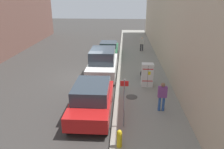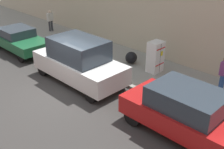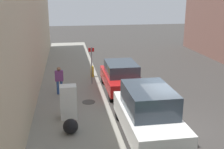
{
  "view_description": "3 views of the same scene",
  "coord_description": "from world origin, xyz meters",
  "px_view_note": "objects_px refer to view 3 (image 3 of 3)",
  "views": [
    {
      "loc": [
        -2.94,
        15.41,
        6.07
      ],
      "look_at": [
        -2.12,
        1.66,
        0.9
      ],
      "focal_mm": 35.0,
      "sensor_mm": 36.0,
      "label": 1
    },
    {
      "loc": [
        6.15,
        9.25,
        6.18
      ],
      "look_at": [
        -1.97,
        1.16,
        0.64
      ],
      "focal_mm": 45.0,
      "sensor_mm": 36.0,
      "label": 2
    },
    {
      "loc": [
        -4.45,
        -10.47,
        5.79
      ],
      "look_at": [
        -2.09,
        3.93,
        1.47
      ],
      "focal_mm": 45.0,
      "sensor_mm": 36.0,
      "label": 3
    }
  ],
  "objects_px": {
    "parked_van_white": "(148,113)",
    "parked_suv_red": "(121,76)",
    "street_sign_post": "(92,63)",
    "discarded_refrigerator": "(69,102)",
    "fire_hydrant": "(92,71)",
    "pedestrian_walking_far": "(59,79)",
    "trash_bag": "(71,126)"
  },
  "relations": [
    {
      "from": "pedestrian_walking_far",
      "to": "trash_bag",
      "type": "bearing_deg",
      "value": 64.14
    },
    {
      "from": "street_sign_post",
      "to": "trash_bag",
      "type": "height_order",
      "value": "street_sign_post"
    },
    {
      "from": "discarded_refrigerator",
      "to": "pedestrian_walking_far",
      "type": "xyz_separation_m",
      "value": [
        -0.47,
        3.28,
        0.13
      ]
    },
    {
      "from": "discarded_refrigerator",
      "to": "fire_hydrant",
      "type": "relative_size",
      "value": 1.98
    },
    {
      "from": "street_sign_post",
      "to": "parked_van_white",
      "type": "bearing_deg",
      "value": -76.5
    },
    {
      "from": "parked_van_white",
      "to": "parked_suv_red",
      "type": "distance_m",
      "value": 5.72
    },
    {
      "from": "fire_hydrant",
      "to": "pedestrian_walking_far",
      "type": "xyz_separation_m",
      "value": [
        -2.15,
        -3.08,
        0.51
      ]
    },
    {
      "from": "street_sign_post",
      "to": "fire_hydrant",
      "type": "height_order",
      "value": "street_sign_post"
    },
    {
      "from": "street_sign_post",
      "to": "trash_bag",
      "type": "relative_size",
      "value": 3.77
    },
    {
      "from": "pedestrian_walking_far",
      "to": "parked_suv_red",
      "type": "height_order",
      "value": "parked_suv_red"
    },
    {
      "from": "fire_hydrant",
      "to": "street_sign_post",
      "type": "bearing_deg",
      "value": -96.3
    },
    {
      "from": "discarded_refrigerator",
      "to": "street_sign_post",
      "type": "distance_m",
      "value": 5.14
    },
    {
      "from": "trash_bag",
      "to": "parked_suv_red",
      "type": "bearing_deg",
      "value": 58.95
    },
    {
      "from": "discarded_refrigerator",
      "to": "parked_van_white",
      "type": "bearing_deg",
      "value": -32.6
    },
    {
      "from": "discarded_refrigerator",
      "to": "pedestrian_walking_far",
      "type": "height_order",
      "value": "pedestrian_walking_far"
    },
    {
      "from": "discarded_refrigerator",
      "to": "parked_van_white",
      "type": "relative_size",
      "value": 0.33
    },
    {
      "from": "pedestrian_walking_far",
      "to": "parked_van_white",
      "type": "distance_m",
      "value": 6.45
    },
    {
      "from": "street_sign_post",
      "to": "discarded_refrigerator",
      "type": "bearing_deg",
      "value": -107.34
    },
    {
      "from": "pedestrian_walking_far",
      "to": "parked_suv_red",
      "type": "xyz_separation_m",
      "value": [
        3.65,
        0.41,
        -0.16
      ]
    },
    {
      "from": "discarded_refrigerator",
      "to": "trash_bag",
      "type": "height_order",
      "value": "discarded_refrigerator"
    },
    {
      "from": "trash_bag",
      "to": "pedestrian_walking_far",
      "type": "bearing_deg",
      "value": 96.02
    },
    {
      "from": "fire_hydrant",
      "to": "parked_van_white",
      "type": "xyz_separation_m",
      "value": [
        1.5,
        -8.39,
        0.5
      ]
    },
    {
      "from": "fire_hydrant",
      "to": "parked_van_white",
      "type": "distance_m",
      "value": 8.54
    },
    {
      "from": "street_sign_post",
      "to": "pedestrian_walking_far",
      "type": "distance_m",
      "value": 2.59
    },
    {
      "from": "street_sign_post",
      "to": "parked_suv_red",
      "type": "relative_size",
      "value": 0.54
    },
    {
      "from": "street_sign_post",
      "to": "parked_suv_red",
      "type": "xyz_separation_m",
      "value": [
        1.66,
        -1.19,
        -0.58
      ]
    },
    {
      "from": "parked_van_white",
      "to": "parked_suv_red",
      "type": "bearing_deg",
      "value": 90.0
    },
    {
      "from": "fire_hydrant",
      "to": "trash_bag",
      "type": "relative_size",
      "value": 1.25
    },
    {
      "from": "pedestrian_walking_far",
      "to": "parked_suv_red",
      "type": "bearing_deg",
      "value": 154.48
    },
    {
      "from": "discarded_refrigerator",
      "to": "fire_hydrant",
      "type": "xyz_separation_m",
      "value": [
        1.69,
        6.36,
        -0.38
      ]
    },
    {
      "from": "discarded_refrigerator",
      "to": "fire_hydrant",
      "type": "height_order",
      "value": "discarded_refrigerator"
    },
    {
      "from": "street_sign_post",
      "to": "pedestrian_walking_far",
      "type": "xyz_separation_m",
      "value": [
        -1.99,
        -1.6,
        -0.43
      ]
    }
  ]
}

